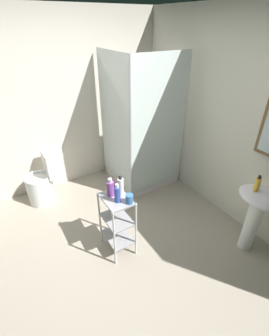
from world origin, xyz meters
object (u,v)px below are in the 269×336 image
(shower_stall, at_px, (139,156))
(lotion_bottle_white, at_px, (121,186))
(toilet, at_px, (43,182))
(shampoo_bottle_blue, at_px, (117,194))
(storage_cart, at_px, (117,220))
(hand_soap_bottle, at_px, (257,184))
(pedestal_sink, at_px, (257,209))
(rinse_cup, at_px, (129,199))
(conditioner_bottle_purple, at_px, (110,188))

(shower_stall, xyz_separation_m, lotion_bottle_white, (1.04, -0.88, 0.38))
(toilet, height_order, shampoo_bottle_blue, shampoo_bottle_blue)
(shower_stall, distance_m, storage_cart, 1.43)
(shower_stall, bearing_deg, lotion_bottle_white, -40.36)
(hand_soap_bottle, distance_m, shampoo_bottle_blue, 1.42)
(pedestal_sink, height_order, rinse_cup, rinse_cup)
(shampoo_bottle_blue, height_order, conditioner_bottle_purple, shampoo_bottle_blue)
(lotion_bottle_white, bearing_deg, rinse_cup, 3.27)
(shower_stall, distance_m, hand_soap_bottle, 1.85)
(pedestal_sink, height_order, lotion_bottle_white, lotion_bottle_white)
(storage_cart, distance_m, hand_soap_bottle, 1.51)
(pedestal_sink, relative_size, shampoo_bottle_blue, 3.81)
(shampoo_bottle_blue, relative_size, conditioner_bottle_purple, 1.04)
(pedestal_sink, relative_size, lotion_bottle_white, 3.34)
(lotion_bottle_white, bearing_deg, storage_cart, -67.42)
(storage_cart, bearing_deg, hand_soap_bottle, 60.38)
(toilet, bearing_deg, rinse_cup, 21.12)
(hand_soap_bottle, bearing_deg, shampoo_bottle_blue, -117.50)
(rinse_cup, bearing_deg, hand_soap_bottle, 63.67)
(shower_stall, xyz_separation_m, rinse_cup, (1.20, -0.87, 0.33))
(shampoo_bottle_blue, bearing_deg, pedestal_sink, 61.27)
(conditioner_bottle_purple, bearing_deg, lotion_bottle_white, 62.06)
(shampoo_bottle_blue, bearing_deg, shower_stall, 139.30)
(shampoo_bottle_blue, bearing_deg, lotion_bottle_white, 135.38)
(lotion_bottle_white, distance_m, conditioner_bottle_purple, 0.11)
(shower_stall, relative_size, hand_soap_bottle, 11.23)
(shampoo_bottle_blue, bearing_deg, conditioner_bottle_purple, -175.89)
(shower_stall, relative_size, lotion_bottle_white, 8.25)
(toilet, xyz_separation_m, rinse_cup, (1.49, 0.58, 0.47))
(shower_stall, relative_size, conditioner_bottle_purple, 9.79)
(toilet, distance_m, rinse_cup, 1.67)
(pedestal_sink, bearing_deg, conditioner_bottle_purple, -122.87)
(shower_stall, height_order, lotion_bottle_white, shower_stall)
(shower_stall, bearing_deg, conditioner_bottle_purple, -44.58)
(pedestal_sink, distance_m, conditioner_bottle_purple, 1.58)
(storage_cart, xyz_separation_m, shampoo_bottle_blue, (0.05, -0.01, 0.40))
(pedestal_sink, height_order, hand_soap_bottle, hand_soap_bottle)
(pedestal_sink, distance_m, lotion_bottle_white, 1.48)
(conditioner_bottle_purple, xyz_separation_m, rinse_cup, (0.21, 0.10, -0.04))
(shower_stall, distance_m, lotion_bottle_white, 1.42)
(pedestal_sink, bearing_deg, storage_cart, -120.76)
(shower_stall, relative_size, storage_cart, 2.70)
(hand_soap_bottle, height_order, lotion_bottle_white, hand_soap_bottle)
(shower_stall, xyz_separation_m, storage_cart, (1.07, -0.96, -0.03))
(rinse_cup, bearing_deg, storage_cart, -148.37)
(shower_stall, relative_size, pedestal_sink, 2.47)
(hand_soap_bottle, xyz_separation_m, rinse_cup, (-0.58, -1.17, -0.10))
(toilet, relative_size, rinse_cup, 7.73)
(toilet, xyz_separation_m, conditioner_bottle_purple, (1.28, 0.47, 0.51))
(shower_stall, distance_m, conditioner_bottle_purple, 1.44)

